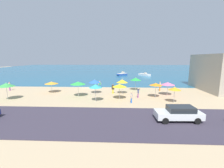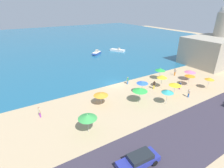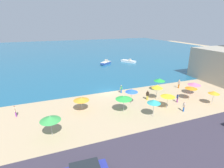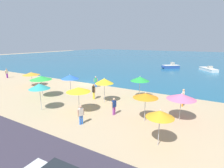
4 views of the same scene
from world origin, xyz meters
name	(u,v)px [view 2 (image 2 of 4)]	position (x,y,z in m)	size (l,w,h in m)	color
ground_plane	(115,84)	(0.00, 0.00, 0.00)	(160.00, 160.00, 0.00)	tan
sea	(49,41)	(0.00, 55.00, 0.03)	(150.00, 110.00, 0.05)	#205F81
coastal_road	(190,134)	(0.00, -18.00, 0.03)	(80.00, 8.00, 0.06)	#37313F
beach_umbrella_0	(162,76)	(6.90, -6.24, 2.37)	(1.97, 1.97, 2.71)	#B2B2B7
beach_umbrella_1	(168,91)	(2.92, -11.22, 2.37)	(1.92, 1.92, 2.70)	#B2B2B7
beach_umbrella_2	(87,117)	(-10.85, -10.84, 2.38)	(2.40, 2.40, 2.72)	#B2B2B7
beach_umbrella_3	(190,71)	(14.72, -6.79, 2.07)	(2.34, 2.34, 2.36)	#B2B2B7
beach_umbrella_4	(175,84)	(6.41, -9.80, 2.21)	(2.21, 2.21, 2.49)	#B2B2B7
beach_umbrella_5	(160,69)	(9.65, -3.07, 2.31)	(2.16, 2.16, 2.64)	#B2B2B7
beach_umbrella_6	(142,82)	(1.98, -6.21, 2.30)	(2.09, 2.09, 2.61)	#B2B2B7
beach_umbrella_7	(101,94)	(-6.20, -5.67, 1.86)	(2.40, 2.40, 2.13)	#B2B2B7
beach_umbrella_8	(140,90)	(-0.44, -8.43, 2.32)	(2.47, 2.47, 2.61)	#B2B2B7
beach_umbrella_9	(210,79)	(14.23, -11.36, 2.13)	(1.75, 1.75, 2.42)	#B2B2B7
beach_umbrella_10	(190,75)	(12.28, -8.49, 2.22)	(2.04, 2.04, 2.48)	#B2B2B7
bather_0	(39,111)	(-15.46, -4.16, 0.97)	(0.30, 0.56, 1.73)	purple
bather_1	(154,84)	(5.26, -5.96, 0.97)	(0.53, 0.35, 1.73)	yellow
bather_2	(175,71)	(14.41, -3.26, 1.02)	(0.25, 0.57, 1.82)	orange
bather_3	(180,85)	(9.46, -8.64, 0.89)	(0.31, 0.55, 1.59)	#A3459F
bather_4	(189,93)	(8.13, -11.58, 0.89)	(0.33, 0.54, 1.60)	blue
bather_5	(128,80)	(2.29, -1.41, 0.89)	(0.55, 0.31, 1.60)	#326FBD
parked_car_0	(139,160)	(-8.72, -18.26, 0.80)	(4.55, 1.99, 1.39)	navy
skiff_nearshore	(118,50)	(15.74, 22.84, 0.41)	(4.12, 5.31, 1.18)	silver
skiff_offshore	(97,53)	(7.56, 22.91, 0.50)	(4.11, 3.68, 1.45)	#294D97
harbor_fortress	(215,45)	(30.90, -2.07, 4.90)	(13.63, 11.10, 15.44)	#A39A89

